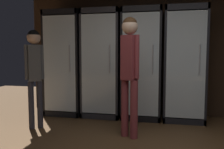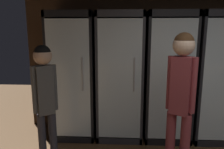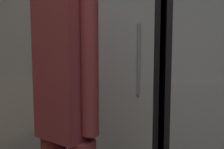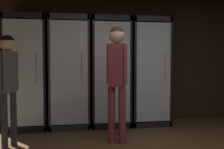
{
  "view_description": "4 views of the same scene",
  "coord_description": "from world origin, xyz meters",
  "px_view_note": "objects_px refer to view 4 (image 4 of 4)",
  "views": [
    {
      "loc": [
        -0.17,
        -1.89,
        1.24
      ],
      "look_at": [
        -1.12,
        2.46,
        0.83
      ],
      "focal_mm": 38.63,
      "sensor_mm": 36.0,
      "label": 1
    },
    {
      "loc": [
        -1.29,
        -0.78,
        1.75
      ],
      "look_at": [
        -1.48,
        2.68,
        1.05
      ],
      "focal_mm": 34.54,
      "sensor_mm": 36.0,
      "label": 2
    },
    {
      "loc": [
        -0.37,
        0.57,
        1.21
      ],
      "look_at": [
        -0.56,
        2.27,
        1.03
      ],
      "focal_mm": 39.73,
      "sensor_mm": 36.0,
      "label": 3
    },
    {
      "loc": [
        -1.41,
        -2.38,
        1.24
      ],
      "look_at": [
        -0.61,
        2.25,
        0.99
      ],
      "focal_mm": 43.17,
      "sensor_mm": 36.0,
      "label": 4
    }
  ],
  "objects_px": {
    "cooler_right": "(148,73)",
    "shopper_far": "(8,75)",
    "cooler_far_left": "(27,73)",
    "cooler_left": "(69,73)",
    "cooler_center": "(109,73)",
    "shopper_near": "(117,71)"
  },
  "relations": [
    {
      "from": "cooler_left",
      "to": "cooler_right",
      "type": "relative_size",
      "value": 1.0
    },
    {
      "from": "cooler_right",
      "to": "shopper_far",
      "type": "distance_m",
      "value": 2.63
    },
    {
      "from": "shopper_near",
      "to": "shopper_far",
      "type": "xyz_separation_m",
      "value": [
        -1.55,
        0.08,
        -0.05
      ]
    },
    {
      "from": "cooler_far_left",
      "to": "cooler_right",
      "type": "distance_m",
      "value": 2.29
    },
    {
      "from": "cooler_far_left",
      "to": "cooler_right",
      "type": "relative_size",
      "value": 1.0
    },
    {
      "from": "cooler_left",
      "to": "shopper_near",
      "type": "bearing_deg",
      "value": -59.33
    },
    {
      "from": "cooler_far_left",
      "to": "cooler_left",
      "type": "relative_size",
      "value": 1.0
    },
    {
      "from": "cooler_left",
      "to": "cooler_right",
      "type": "distance_m",
      "value": 1.53
    },
    {
      "from": "cooler_center",
      "to": "cooler_right",
      "type": "height_order",
      "value": "same"
    },
    {
      "from": "cooler_far_left",
      "to": "cooler_right",
      "type": "bearing_deg",
      "value": 0.04
    },
    {
      "from": "cooler_right",
      "to": "shopper_far",
      "type": "height_order",
      "value": "cooler_right"
    },
    {
      "from": "cooler_left",
      "to": "shopper_near",
      "type": "height_order",
      "value": "cooler_left"
    },
    {
      "from": "cooler_left",
      "to": "shopper_far",
      "type": "bearing_deg",
      "value": -128.73
    },
    {
      "from": "cooler_far_left",
      "to": "cooler_center",
      "type": "relative_size",
      "value": 1.0
    },
    {
      "from": "cooler_far_left",
      "to": "cooler_center",
      "type": "bearing_deg",
      "value": 0.01
    },
    {
      "from": "cooler_far_left",
      "to": "cooler_right",
      "type": "xyz_separation_m",
      "value": [
        2.29,
        0.0,
        -0.01
      ]
    },
    {
      "from": "cooler_center",
      "to": "shopper_far",
      "type": "relative_size",
      "value": 1.28
    },
    {
      "from": "cooler_center",
      "to": "shopper_near",
      "type": "bearing_deg",
      "value": -93.65
    },
    {
      "from": "cooler_far_left",
      "to": "shopper_far",
      "type": "relative_size",
      "value": 1.28
    },
    {
      "from": "shopper_near",
      "to": "shopper_far",
      "type": "distance_m",
      "value": 1.56
    },
    {
      "from": "cooler_center",
      "to": "shopper_far",
      "type": "xyz_separation_m",
      "value": [
        -1.63,
        -1.08,
        0.03
      ]
    },
    {
      "from": "cooler_right",
      "to": "cooler_far_left",
      "type": "bearing_deg",
      "value": -179.96
    }
  ]
}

